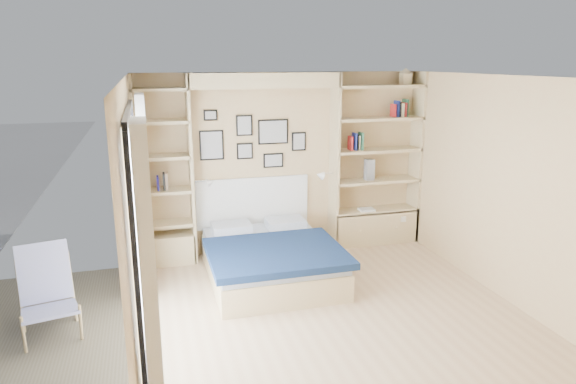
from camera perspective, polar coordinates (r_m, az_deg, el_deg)
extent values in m
plane|color=tan|center=(5.62, 5.63, -13.82)|extent=(4.50, 4.50, 0.00)
plane|color=tan|center=(7.23, -0.53, 3.25)|extent=(4.00, 0.00, 4.00)
plane|color=tan|center=(3.30, 20.64, -11.83)|extent=(4.00, 0.00, 4.00)
plane|color=tan|center=(4.81, -16.82, -3.18)|extent=(0.00, 4.50, 4.50)
plane|color=tan|center=(6.15, 23.59, 0.01)|extent=(0.00, 4.50, 4.50)
plane|color=white|center=(4.96, 6.36, 12.55)|extent=(4.50, 4.50, 0.00)
cube|color=#CDB580|center=(6.84, -10.73, 2.35)|extent=(0.04, 0.35, 2.50)
cube|color=#CDB580|center=(7.28, 5.16, 3.27)|extent=(0.04, 0.35, 2.50)
cube|color=#CDB580|center=(6.85, -2.65, 12.31)|extent=(2.00, 0.35, 0.20)
cube|color=#CDB580|center=(7.82, 14.00, 3.67)|extent=(0.04, 0.35, 2.50)
cube|color=#CDB580|center=(6.82, -16.42, 1.97)|extent=(0.04, 0.35, 2.50)
cube|color=#CDB580|center=(7.78, 9.49, -3.76)|extent=(1.30, 0.35, 0.50)
cube|color=#CDB580|center=(7.12, -13.15, -6.13)|extent=(0.70, 0.35, 0.40)
cube|color=black|center=(4.62, -17.34, 8.50)|extent=(0.04, 2.08, 0.06)
cube|color=black|center=(5.30, -15.49, -15.83)|extent=(0.04, 2.08, 0.06)
cube|color=black|center=(3.91, -16.42, -9.67)|extent=(0.04, 0.06, 2.20)
cube|color=black|center=(5.83, -16.29, -1.61)|extent=(0.04, 0.06, 2.20)
cube|color=silver|center=(4.85, -16.48, -4.63)|extent=(0.01, 2.00, 2.20)
cube|color=white|center=(3.63, -15.07, -10.63)|extent=(0.10, 0.45, 2.30)
cube|color=white|center=(6.09, -15.46, -0.40)|extent=(0.10, 0.45, 2.30)
cube|color=#CDB580|center=(7.71, 9.57, -1.99)|extent=(1.30, 0.35, 0.04)
cube|color=#CDB580|center=(7.59, 9.71, 1.27)|extent=(1.30, 0.35, 0.04)
cube|color=#CDB580|center=(7.50, 9.86, 4.61)|extent=(1.30, 0.35, 0.04)
cube|color=#CDB580|center=(7.44, 10.01, 8.03)|extent=(1.30, 0.35, 0.04)
cube|color=#CDB580|center=(7.41, 10.16, 11.49)|extent=(1.30, 0.35, 0.04)
cube|color=#CDB580|center=(7.00, -13.31, -3.44)|extent=(0.70, 0.35, 0.04)
cube|color=#CDB580|center=(6.88, -13.53, 0.12)|extent=(0.70, 0.35, 0.04)
cube|color=#CDB580|center=(6.79, -13.75, 3.81)|extent=(0.70, 0.35, 0.04)
cube|color=#CDB580|center=(6.72, -13.98, 7.58)|extent=(0.70, 0.35, 0.04)
cube|color=#CDB580|center=(6.69, -14.20, 10.98)|extent=(0.70, 0.35, 0.04)
cube|color=#CDB580|center=(6.49, -2.02, -8.15)|extent=(1.49, 1.86, 0.33)
cube|color=#B3B8C3|center=(6.41, -2.04, -6.39)|extent=(1.45, 1.82, 0.10)
cube|color=#0F1E3A|center=(6.10, -1.34, -6.81)|extent=(1.59, 1.30, 0.08)
cube|color=#B3B8C3|center=(6.89, -6.30, -3.99)|extent=(0.51, 0.37, 0.12)
cube|color=#B3B8C3|center=(7.04, -0.30, -3.50)|extent=(0.51, 0.37, 0.12)
cube|color=white|center=(7.23, -3.91, -1.12)|extent=(1.59, 0.04, 0.70)
cube|color=black|center=(6.97, -8.49, 5.17)|extent=(0.32, 0.02, 0.40)
cube|color=gray|center=(6.95, -8.48, 5.15)|extent=(0.28, 0.01, 0.36)
cube|color=black|center=(7.00, -4.88, 7.38)|extent=(0.22, 0.02, 0.28)
cube|color=gray|center=(6.99, -4.86, 7.37)|extent=(0.18, 0.01, 0.24)
cube|color=black|center=(7.05, -4.82, 4.56)|extent=(0.22, 0.02, 0.22)
cube|color=gray|center=(7.04, -4.80, 4.55)|extent=(0.18, 0.01, 0.18)
cube|color=black|center=(7.10, -1.67, 6.71)|extent=(0.42, 0.02, 0.34)
cube|color=gray|center=(7.09, -1.65, 6.70)|extent=(0.38, 0.01, 0.30)
cube|color=black|center=(7.16, -1.64, 3.54)|extent=(0.28, 0.02, 0.20)
cube|color=gray|center=(7.15, -1.62, 3.52)|extent=(0.24, 0.01, 0.16)
cube|color=black|center=(7.21, 1.21, 5.64)|extent=(0.20, 0.02, 0.26)
cube|color=gray|center=(7.20, 1.23, 5.63)|extent=(0.16, 0.01, 0.22)
cube|color=black|center=(6.91, -8.61, 8.44)|extent=(0.18, 0.02, 0.14)
cube|color=gray|center=(6.90, -8.60, 8.43)|extent=(0.14, 0.01, 0.10)
cylinder|color=silver|center=(6.81, -9.45, 1.23)|extent=(0.20, 0.02, 0.02)
cone|color=white|center=(6.83, -8.61, 1.12)|extent=(0.13, 0.12, 0.15)
cylinder|color=silver|center=(7.19, 4.30, 2.08)|extent=(0.20, 0.02, 0.02)
cone|color=white|center=(7.16, 3.55, 1.88)|extent=(0.13, 0.12, 0.15)
cube|color=#A51E1E|center=(7.31, 6.93, 5.41)|extent=(0.02, 0.15, 0.20)
cube|color=navy|center=(7.33, 7.42, 5.59)|extent=(0.03, 0.15, 0.24)
cube|color=black|center=(7.34, 7.57, 5.53)|extent=(0.03, 0.15, 0.22)
cube|color=#BFB28C|center=(7.35, 7.69, 5.47)|extent=(0.04, 0.15, 0.21)
cube|color=#26593F|center=(7.37, 8.10, 5.63)|extent=(0.03, 0.15, 0.25)
cube|color=#A51E1E|center=(7.52, 11.61, 8.87)|extent=(0.02, 0.15, 0.18)
cube|color=navy|center=(7.55, 11.98, 9.04)|extent=(0.03, 0.15, 0.23)
cube|color=black|center=(7.56, 12.12, 8.99)|extent=(0.03, 0.15, 0.21)
cube|color=#BFB28C|center=(7.58, 12.42, 8.90)|extent=(0.04, 0.15, 0.19)
cube|color=#21593E|center=(7.61, 12.89, 9.10)|extent=(0.03, 0.15, 0.25)
cube|color=#A51E1E|center=(7.60, 12.80, 8.94)|extent=(0.03, 0.15, 0.20)
cube|color=navy|center=(6.85, -14.26, 0.97)|extent=(0.02, 0.15, 0.18)
cube|color=black|center=(6.85, -13.59, 1.18)|extent=(0.03, 0.15, 0.22)
cube|color=tan|center=(6.85, -13.36, 1.19)|extent=(0.03, 0.15, 0.22)
cube|color=#CDB580|center=(7.57, 12.89, 12.14)|extent=(0.13, 0.13, 0.15)
cone|color=#CDB580|center=(7.57, 12.94, 13.00)|extent=(0.20, 0.20, 0.08)
cube|color=slate|center=(7.50, 9.02, 2.47)|extent=(0.12, 0.12, 0.30)
cube|color=white|center=(7.59, 8.73, -1.94)|extent=(0.22, 0.16, 0.03)
cylinder|color=tan|center=(5.41, -27.30, -14.03)|extent=(0.06, 0.15, 0.44)
cylinder|color=tan|center=(5.42, -22.03, -13.38)|extent=(0.06, 0.15, 0.44)
cylinder|color=tan|center=(5.92, -27.60, -10.42)|extent=(0.11, 0.35, 0.72)
cylinder|color=tan|center=(5.93, -22.84, -9.83)|extent=(0.11, 0.35, 0.72)
cube|color=#383CA8|center=(5.57, -24.93, -11.89)|extent=(0.62, 0.70, 0.16)
cube|color=#383CA8|center=(5.87, -25.47, -8.03)|extent=(0.54, 0.34, 0.58)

